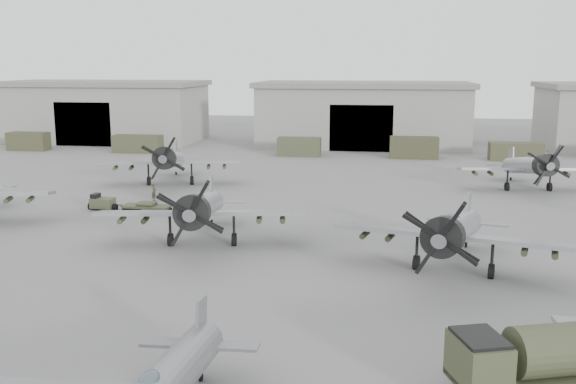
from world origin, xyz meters
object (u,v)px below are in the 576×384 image
at_px(fuel_tanker, 546,356).
at_px(ground_crew, 154,192).
at_px(aircraft_far_1, 530,166).
at_px(tug_trailer, 119,204).
at_px(aircraft_mid_1, 201,209).
at_px(aircraft_mid_2, 454,231).
at_px(aircraft_far_0, 169,159).

xyz_separation_m(fuel_tanker, ground_crew, (-24.33, 28.44, -0.68)).
height_order(aircraft_far_1, tug_trailer, aircraft_far_1).
distance_m(aircraft_mid_1, ground_crew, 14.67).
xyz_separation_m(aircraft_far_1, ground_crew, (-31.61, -9.01, -1.49)).
relative_size(aircraft_mid_1, tug_trailer, 2.05).
height_order(aircraft_mid_1, fuel_tanker, aircraft_mid_1).
height_order(aircraft_mid_2, ground_crew, aircraft_mid_2).
relative_size(aircraft_mid_2, tug_trailer, 2.05).
relative_size(aircraft_mid_1, fuel_tanker, 1.91).
relative_size(aircraft_mid_2, aircraft_far_0, 0.99).
distance_m(aircraft_far_0, aircraft_far_1, 32.66).
bearing_deg(ground_crew, aircraft_far_0, 4.95).
distance_m(aircraft_far_0, ground_crew, 7.28).
bearing_deg(ground_crew, aircraft_mid_2, -127.88).
relative_size(aircraft_mid_1, aircraft_far_1, 1.06).
xyz_separation_m(aircraft_mid_1, aircraft_mid_2, (14.90, -3.26, 0.00)).
bearing_deg(aircraft_mid_1, ground_crew, 112.60).
xyz_separation_m(aircraft_far_0, ground_crew, (1.00, -7.03, -1.64)).
bearing_deg(tug_trailer, aircraft_far_0, 91.46).
height_order(aircraft_mid_2, tug_trailer, aircraft_mid_2).
distance_m(aircraft_mid_1, aircraft_mid_2, 15.25).
distance_m(fuel_tanker, ground_crew, 37.44).
distance_m(aircraft_mid_1, fuel_tanker, 23.15).
bearing_deg(tug_trailer, aircraft_far_1, 24.87).
height_order(aircraft_far_0, aircraft_far_1, aircraft_far_0).
height_order(aircraft_far_0, fuel_tanker, aircraft_far_0).
relative_size(aircraft_far_1, tug_trailer, 1.93).
bearing_deg(aircraft_far_0, ground_crew, -94.71).
bearing_deg(fuel_tanker, aircraft_far_1, 60.39).
relative_size(aircraft_mid_1, aircraft_far_0, 0.99).
distance_m(aircraft_far_0, tug_trailer, 11.00).
height_order(aircraft_mid_2, fuel_tanker, aircraft_mid_2).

